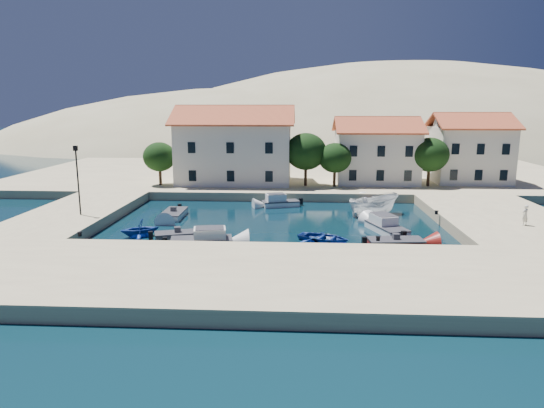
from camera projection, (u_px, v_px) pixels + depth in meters
The scene contains 23 objects.
ground at pixel (268, 255), 35.19m from camera, with size 400.00×400.00×0.00m, color black.
quay_south at pixel (262, 277), 29.22m from camera, with size 52.00×12.00×1.00m, color tan.
quay_east at pixel (501, 220), 43.75m from camera, with size 11.00×20.00×1.00m, color tan.
quay_west at pixel (75, 215), 45.91m from camera, with size 8.00×20.00×1.00m, color tan.
quay_north at pixel (298, 175), 72.16m from camera, with size 80.00×36.00×1.00m, color tan.
hills at pixel (354, 211), 159.68m from camera, with size 254.00×176.00×99.00m.
building_left at pixel (235, 144), 61.74m from camera, with size 14.70×9.45×9.70m.
building_mid at pixel (376, 149), 61.87m from camera, with size 10.50×8.40×8.30m.
building_right at pixel (469, 147), 62.14m from camera, with size 9.45×8.40×8.80m.
trees at pixel (318, 155), 58.89m from camera, with size 37.30×5.30×6.45m.
lamppost at pixel (77, 174), 43.03m from camera, with size 0.35×0.25×6.22m.
bollards at pixel (306, 227), 38.59m from camera, with size 29.36×9.56×0.30m.
motorboat_grey_sw at pixel (178, 236), 39.33m from camera, with size 3.95×2.66×1.25m.
cabin_cruiser_south at pixel (201, 240), 37.44m from camera, with size 4.99×2.84×1.60m.
rowboat_south at pixel (323, 241), 38.84m from camera, with size 2.98×4.17×0.86m, color navy.
motorboat_red_se at pixel (396, 243), 37.26m from camera, with size 4.32×2.24×1.25m.
cabin_cruiser_east at pixel (387, 227), 41.54m from camera, with size 3.35×5.13×1.60m.
boat_east at pixel (373, 215), 48.16m from camera, with size 2.17×5.76×2.22m, color white.
motorboat_white_ne at pixel (374, 204), 52.07m from camera, with size 2.79×4.24×1.25m.
rowboat_west at pixel (140, 236), 40.28m from camera, with size 2.65×3.08×1.62m, color navy.
motorboat_white_west at pixel (174, 214), 47.14m from camera, with size 2.02×4.44×1.25m.
cabin_cruiser_north at pixel (281, 202), 52.18m from camera, with size 4.21×2.72×1.60m.
pedestrian at pixel (525, 215), 39.74m from camera, with size 0.63×0.41×1.72m, color silver.
Camera 1 is at (2.17, -33.68, 10.66)m, focal length 32.00 mm.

